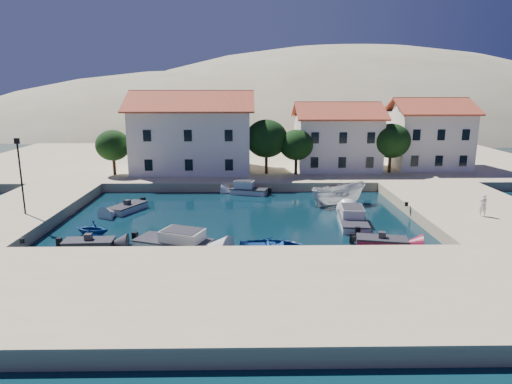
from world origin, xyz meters
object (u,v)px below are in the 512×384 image
at_px(cabin_cruiser_south, 173,242).
at_px(boat_east, 338,205).
at_px(rowboat_south, 272,250).
at_px(building_mid, 337,135).
at_px(lamppost, 20,169).
at_px(building_left, 193,130).
at_px(cabin_cruiser_east, 353,220).
at_px(pedestrian, 483,205).
at_px(building_right, 428,132).

xyz_separation_m(cabin_cruiser_south, boat_east, (14.08, 11.96, -0.48)).
height_order(cabin_cruiser_south, rowboat_south, cabin_cruiser_south).
relative_size(building_mid, lamppost, 1.69).
bearing_deg(building_left, rowboat_south, -71.95).
bearing_deg(cabin_cruiser_east, building_left, 43.20).
bearing_deg(building_mid, cabin_cruiser_south, -121.81).
relative_size(lamppost, pedestrian, 3.45).
bearing_deg(cabin_cruiser_south, building_mid, 79.23).
distance_m(building_left, building_mid, 18.04).
relative_size(lamppost, rowboat_south, 1.36).
distance_m(building_mid, boat_east, 15.71).
distance_m(building_left, building_right, 30.07).
distance_m(building_mid, cabin_cruiser_south, 31.64).
bearing_deg(boat_east, rowboat_south, 130.26).
distance_m(building_mid, pedestrian, 23.80).
bearing_deg(pedestrian, building_right, -101.92).
distance_m(building_right, cabin_cruiser_south, 39.97).
relative_size(building_mid, cabin_cruiser_south, 1.78).
bearing_deg(cabin_cruiser_east, rowboat_south, 135.65).
bearing_deg(cabin_cruiser_south, building_left, 114.41).
xyz_separation_m(building_left, rowboat_south, (8.52, -26.16, -5.94)).
bearing_deg(building_right, pedestrian, -100.43).
bearing_deg(building_left, cabin_cruiser_south, -86.63).
height_order(building_right, boat_east, building_right).
height_order(cabin_cruiser_east, boat_east, cabin_cruiser_east).
distance_m(lamppost, cabin_cruiser_south, 14.79).
height_order(lamppost, cabin_cruiser_east, lamppost).
distance_m(building_right, cabin_cruiser_east, 27.15).
relative_size(lamppost, cabin_cruiser_east, 1.14).
height_order(cabin_cruiser_south, boat_east, cabin_cruiser_south).
xyz_separation_m(rowboat_south, cabin_cruiser_east, (6.96, 5.77, 0.48)).
xyz_separation_m(lamppost, boat_east, (27.08, 6.38, -4.75)).
distance_m(rowboat_south, pedestrian, 17.98).
bearing_deg(rowboat_south, pedestrian, -72.26).
distance_m(cabin_cruiser_east, pedestrian, 10.37).
relative_size(building_left, lamppost, 2.36).
bearing_deg(boat_east, cabin_cruiser_south, 110.01).
bearing_deg(building_mid, building_left, -176.82).
bearing_deg(building_left, lamppost, -119.90).
relative_size(building_left, rowboat_south, 3.21).
bearing_deg(building_right, lamppost, -152.07).
bearing_deg(boat_east, cabin_cruiser_east, 158.76).
xyz_separation_m(cabin_cruiser_east, pedestrian, (10.24, -0.87, 1.43)).
height_order(building_mid, building_right, building_right).
distance_m(building_mid, building_right, 12.04).
bearing_deg(lamppost, cabin_cruiser_south, -23.25).
xyz_separation_m(cabin_cruiser_south, cabin_cruiser_east, (13.97, 5.19, 0.00)).
height_order(building_left, lamppost, building_left).
height_order(building_left, boat_east, building_left).
relative_size(building_right, rowboat_south, 2.07).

